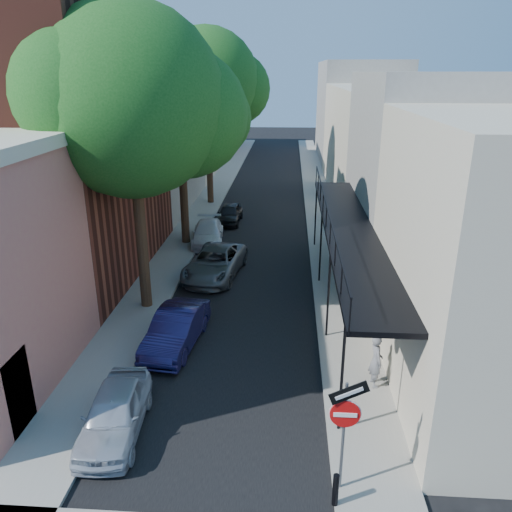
% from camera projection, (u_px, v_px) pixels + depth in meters
% --- Properties ---
extents(road_surface, '(6.00, 64.00, 0.01)m').
position_uv_depth(road_surface, '(265.00, 195.00, 38.74)').
color(road_surface, black).
rests_on(road_surface, ground).
extents(sidewalk_left, '(2.00, 64.00, 0.12)m').
position_uv_depth(sidewalk_left, '(214.00, 193.00, 38.97)').
color(sidewalk_left, gray).
rests_on(sidewalk_left, ground).
extents(sidewalk_right, '(2.00, 64.00, 0.12)m').
position_uv_depth(sidewalk_right, '(317.00, 195.00, 38.47)').
color(sidewalk_right, gray).
rests_on(sidewalk_right, ground).
extents(buildings_left, '(10.10, 59.10, 12.00)m').
position_uv_depth(buildings_left, '(138.00, 131.00, 36.45)').
color(buildings_left, tan).
rests_on(buildings_left, ground).
extents(buildings_right, '(9.80, 55.00, 10.00)m').
position_uv_depth(buildings_right, '(389.00, 139.00, 36.15)').
color(buildings_right, beige).
rests_on(buildings_right, ground).
extents(sign_post, '(0.89, 0.17, 2.99)m').
position_uv_depth(sign_post, '(345.00, 418.00, 10.68)').
color(sign_post, '#595B60').
rests_on(sign_post, ground).
extents(bollard, '(0.14, 0.14, 0.80)m').
position_uv_depth(bollard, '(336.00, 490.00, 10.77)').
color(bollard, black).
rests_on(bollard, sidewalk_right).
extents(oak_near, '(7.48, 6.80, 11.42)m').
position_uv_depth(oak_near, '(144.00, 105.00, 17.74)').
color(oak_near, '#331F14').
rests_on(oak_near, ground).
extents(oak_mid, '(6.60, 6.00, 10.20)m').
position_uv_depth(oak_mid, '(188.00, 112.00, 25.49)').
color(oak_mid, '#331F14').
rests_on(oak_mid, ground).
extents(oak_far, '(7.70, 7.00, 11.90)m').
position_uv_depth(oak_far, '(214.00, 83.00, 33.52)').
color(oak_far, '#331F14').
rests_on(oak_far, ground).
extents(parked_car_a, '(1.72, 3.73, 1.24)m').
position_uv_depth(parked_car_a, '(115.00, 413.00, 13.05)').
color(parked_car_a, '#B1B9C5').
rests_on(parked_car_a, ground).
extents(parked_car_b, '(1.83, 4.11, 1.31)m').
position_uv_depth(parked_car_b, '(176.00, 329.00, 17.20)').
color(parked_car_b, '#181543').
rests_on(parked_car_b, ground).
extents(parked_car_c, '(2.83, 5.04, 1.33)m').
position_uv_depth(parked_car_c, '(215.00, 263.00, 23.16)').
color(parked_car_c, '#5B5F63').
rests_on(parked_car_c, ground).
extents(parked_car_d, '(2.05, 4.20, 1.18)m').
position_uv_depth(parked_car_d, '(208.00, 233.00, 27.67)').
color(parked_car_d, white).
rests_on(parked_car_d, ground).
extents(parked_car_e, '(1.49, 3.52, 1.19)m').
position_uv_depth(parked_car_e, '(230.00, 214.00, 31.43)').
color(parked_car_e, black).
rests_on(parked_car_e, ground).
extents(pedestrian, '(0.48, 0.66, 1.66)m').
position_uv_depth(pedestrian, '(376.00, 361.00, 14.80)').
color(pedestrian, slate).
rests_on(pedestrian, sidewalk_right).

